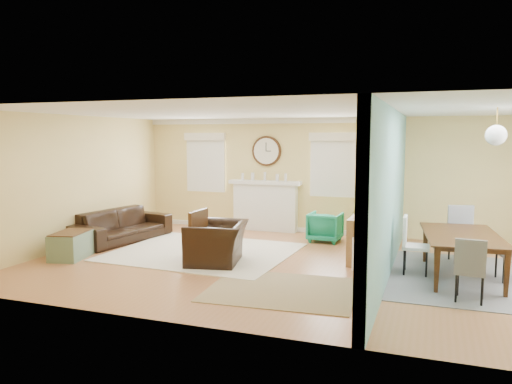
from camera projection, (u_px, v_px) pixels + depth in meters
floor at (294, 266)px, 8.46m from camera, size 9.00×9.00×0.00m
wall_back at (331, 176)px, 11.12m from camera, size 9.00×0.02×2.60m
wall_front at (223, 217)px, 5.51m from camera, size 9.00×0.02×2.60m
wall_left at (75, 182)px, 9.83m from camera, size 0.02×6.00×2.60m
ceiling at (296, 111)px, 8.17m from camera, size 9.00×6.00×0.02m
partition at (390, 188)px, 8.06m from camera, size 0.17×6.00×2.60m
fireplace at (265, 205)px, 11.59m from camera, size 1.70×0.30×1.17m
wall_clock at (267, 151)px, 11.53m from camera, size 0.70×0.07×0.70m
window_left at (206, 158)px, 12.06m from camera, size 1.05×0.13×1.42m
window_right at (333, 160)px, 11.02m from camera, size 1.05×0.13×1.42m
pendant at (496, 135)px, 7.20m from camera, size 0.30×0.30×0.55m
rug_cream at (204, 252)px, 9.44m from camera, size 3.37×2.96×0.02m
rug_jute at (282, 290)px, 7.12m from camera, size 2.18×1.83×0.01m
rug_grey at (463, 278)px, 7.73m from camera, size 2.47×3.09×0.01m
sofa at (122, 225)px, 10.45m from camera, size 1.22×2.36×0.66m
eames_chair at (217, 243)px, 8.60m from camera, size 1.17×1.27×0.71m
green_chair at (325, 227)px, 10.41m from camera, size 0.68×0.70×0.61m
trunk at (71, 245)px, 8.97m from camera, size 0.68×0.92×0.48m
credenza at (369, 236)px, 8.98m from camera, size 0.56×1.64×0.80m
tv at (369, 196)px, 8.91m from camera, size 0.24×1.14×0.65m
garden_stool at (363, 254)px, 8.17m from camera, size 0.36×0.36×0.53m
potted_plant at (364, 225)px, 8.11m from camera, size 0.42×0.46×0.44m
dining_table at (464, 256)px, 7.69m from camera, size 1.29×2.06×0.69m
dining_chair_n at (464, 230)px, 8.59m from camera, size 0.53×0.53×0.98m
dining_chair_s at (471, 264)px, 6.58m from camera, size 0.42×0.42×0.87m
dining_chair_w at (416, 240)px, 7.88m from camera, size 0.41×0.41×0.93m
dining_chair_e at (512, 247)px, 7.48m from camera, size 0.48×0.48×0.91m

